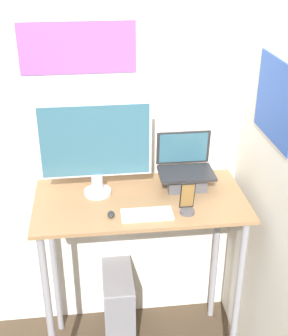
% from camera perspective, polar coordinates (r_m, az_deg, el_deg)
% --- Properties ---
extents(wall_back, '(6.00, 0.06, 2.60)m').
position_cam_1_polar(wall_back, '(2.67, -1.36, 4.17)').
color(wall_back, silver).
rests_on(wall_back, ground_plane).
extents(wall_side_right, '(0.06, 6.00, 2.60)m').
position_cam_1_polar(wall_side_right, '(2.26, 16.63, -1.53)').
color(wall_side_right, silver).
rests_on(wall_side_right, ground_plane).
extents(desk, '(1.10, 0.56, 1.09)m').
position_cam_1_polar(desk, '(2.55, -0.44, -7.49)').
color(desk, '#936D47').
rests_on(desk, ground_plane).
extents(laptop, '(0.29, 0.22, 0.29)m').
position_cam_1_polar(laptop, '(2.53, 5.08, -0.66)').
color(laptop, '#4C4C51').
rests_on(laptop, desk).
extents(monitor, '(0.57, 0.14, 0.51)m').
position_cam_1_polar(monitor, '(2.38, -5.95, 2.50)').
color(monitor, silver).
rests_on(monitor, desk).
extents(keyboard, '(0.25, 0.11, 0.02)m').
position_cam_1_polar(keyboard, '(2.30, 0.36, -5.66)').
color(keyboard, white).
rests_on(keyboard, desk).
extents(mouse, '(0.03, 0.06, 0.02)m').
position_cam_1_polar(mouse, '(2.30, -4.05, -5.66)').
color(mouse, '#262626').
rests_on(mouse, desk).
extents(cell_phone, '(0.07, 0.07, 0.17)m').
position_cam_1_polar(cell_phone, '(2.31, 5.30, -4.29)').
color(cell_phone, '#4C4C51').
rests_on(cell_phone, desk).
extents(computer_tower, '(0.18, 0.37, 0.51)m').
position_cam_1_polar(computer_tower, '(3.02, -3.11, -16.63)').
color(computer_tower, gray).
rests_on(computer_tower, ground_plane).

